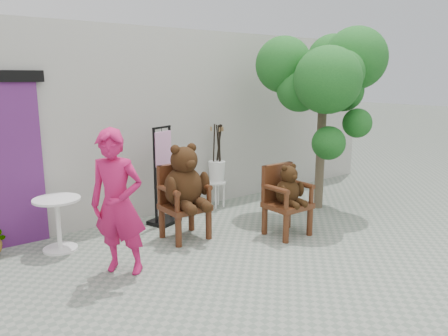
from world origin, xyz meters
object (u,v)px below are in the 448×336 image
(display_stand, at_px, (164,187))
(chair_small, at_px, (286,193))
(cafe_table, at_px, (58,218))
(stool_bucket, at_px, (217,171))
(chair_big, at_px, (184,186))
(tree, at_px, (328,74))
(person, at_px, (118,204))

(display_stand, bearing_deg, chair_small, -72.70)
(display_stand, bearing_deg, cafe_table, 163.21)
(chair_small, xyz_separation_m, stool_bucket, (0.01, 1.69, 0.02))
(cafe_table, bearing_deg, chair_small, -26.21)
(chair_big, bearing_deg, tree, -6.06)
(chair_small, relative_size, stool_bucket, 0.72)
(cafe_table, relative_size, tree, 0.23)
(chair_small, bearing_deg, chair_big, 148.95)
(display_stand, bearing_deg, stool_bucket, -10.74)
(person, distance_m, display_stand, 1.88)
(stool_bucket, bearing_deg, display_stand, -170.07)
(cafe_table, height_order, display_stand, display_stand)
(display_stand, distance_m, tree, 3.20)
(chair_small, bearing_deg, person, 176.20)
(chair_big, xyz_separation_m, cafe_table, (-1.55, 0.63, -0.31))
(chair_small, distance_m, person, 2.49)
(chair_big, xyz_separation_m, tree, (2.60, -0.28, 1.53))
(chair_small, height_order, stool_bucket, stool_bucket)
(person, height_order, cafe_table, person)
(person, distance_m, tree, 4.10)
(chair_small, bearing_deg, tree, 19.24)
(chair_small, distance_m, tree, 2.20)
(chair_small, bearing_deg, display_stand, 127.97)
(stool_bucket, bearing_deg, cafe_table, -173.58)
(person, relative_size, cafe_table, 2.42)
(person, xyz_separation_m, display_stand, (1.31, 1.32, -0.27))
(chair_big, height_order, person, person)
(cafe_table, bearing_deg, person, -75.15)
(chair_big, bearing_deg, cafe_table, 157.98)
(chair_small, height_order, display_stand, display_stand)
(display_stand, xyz_separation_m, tree, (2.51, -1.01, 1.70))
(chair_big, xyz_separation_m, person, (-1.23, -0.58, 0.10))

